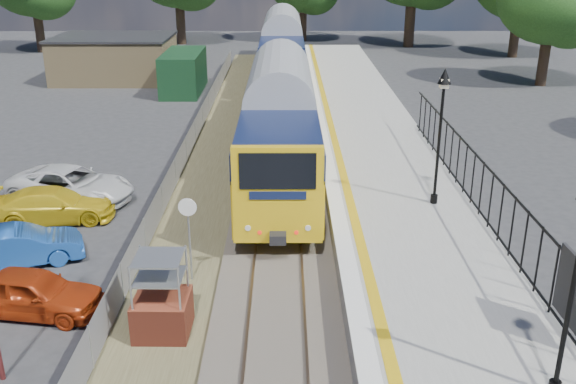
{
  "coord_description": "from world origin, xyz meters",
  "views": [
    {
      "loc": [
        0.24,
        -14.3,
        9.15
      ],
      "look_at": [
        0.31,
        4.2,
        2.0
      ],
      "focal_mm": 40.0,
      "sensor_mm": 36.0,
      "label": 1
    }
  ],
  "objects_px": {
    "brick_plinth": "(161,297)",
    "car_red": "(33,293)",
    "train": "(282,68)",
    "speed_sign": "(189,226)",
    "car_yellow": "(54,205)",
    "car_blue": "(20,246)",
    "car_white": "(71,185)",
    "victorian_lamp_north": "(442,105)"
  },
  "relations": [
    {
      "from": "brick_plinth",
      "to": "car_red",
      "type": "bearing_deg",
      "value": 164.9
    },
    {
      "from": "brick_plinth",
      "to": "car_red",
      "type": "xyz_separation_m",
      "value": [
        -3.58,
        0.97,
        -0.42
      ]
    },
    {
      "from": "train",
      "to": "speed_sign",
      "type": "height_order",
      "value": "train"
    },
    {
      "from": "car_red",
      "to": "car_yellow",
      "type": "height_order",
      "value": "car_red"
    },
    {
      "from": "car_blue",
      "to": "car_white",
      "type": "xyz_separation_m",
      "value": [
        -0.05,
        5.15,
        0.06
      ]
    },
    {
      "from": "car_blue",
      "to": "car_white",
      "type": "distance_m",
      "value": 5.15
    },
    {
      "from": "victorian_lamp_north",
      "to": "speed_sign",
      "type": "relative_size",
      "value": 1.77
    },
    {
      "from": "car_red",
      "to": "car_white",
      "type": "distance_m",
      "value": 8.08
    },
    {
      "from": "train",
      "to": "speed_sign",
      "type": "bearing_deg",
      "value": -96.63
    },
    {
      "from": "victorian_lamp_north",
      "to": "car_blue",
      "type": "height_order",
      "value": "victorian_lamp_north"
    },
    {
      "from": "train",
      "to": "car_white",
      "type": "height_order",
      "value": "train"
    },
    {
      "from": "brick_plinth",
      "to": "car_yellow",
      "type": "height_order",
      "value": "brick_plinth"
    },
    {
      "from": "train",
      "to": "car_red",
      "type": "relative_size",
      "value": 11.19
    },
    {
      "from": "car_blue",
      "to": "car_white",
      "type": "bearing_deg",
      "value": -20.53
    },
    {
      "from": "car_red",
      "to": "brick_plinth",
      "type": "bearing_deg",
      "value": -96.17
    },
    {
      "from": "victorian_lamp_north",
      "to": "car_blue",
      "type": "xyz_separation_m",
      "value": [
        -13.14,
        -2.74,
        -3.69
      ]
    },
    {
      "from": "victorian_lamp_north",
      "to": "car_yellow",
      "type": "relative_size",
      "value": 1.1
    },
    {
      "from": "car_white",
      "to": "speed_sign",
      "type": "bearing_deg",
      "value": -121.97
    },
    {
      "from": "victorian_lamp_north",
      "to": "car_blue",
      "type": "bearing_deg",
      "value": -168.23
    },
    {
      "from": "victorian_lamp_north",
      "to": "car_white",
      "type": "height_order",
      "value": "victorian_lamp_north"
    },
    {
      "from": "speed_sign",
      "to": "car_blue",
      "type": "relative_size",
      "value": 0.71
    },
    {
      "from": "speed_sign",
      "to": "brick_plinth",
      "type": "bearing_deg",
      "value": -95.02
    },
    {
      "from": "car_red",
      "to": "car_white",
      "type": "xyz_separation_m",
      "value": [
        -1.47,
        7.95,
        0.04
      ]
    },
    {
      "from": "car_red",
      "to": "car_blue",
      "type": "height_order",
      "value": "car_red"
    },
    {
      "from": "speed_sign",
      "to": "car_red",
      "type": "height_order",
      "value": "speed_sign"
    },
    {
      "from": "victorian_lamp_north",
      "to": "car_white",
      "type": "bearing_deg",
      "value": 169.65
    },
    {
      "from": "victorian_lamp_north",
      "to": "train",
      "type": "bearing_deg",
      "value": 106.69
    },
    {
      "from": "victorian_lamp_north",
      "to": "car_red",
      "type": "xyz_separation_m",
      "value": [
        -11.72,
        -5.54,
        -3.68
      ]
    },
    {
      "from": "brick_plinth",
      "to": "car_red",
      "type": "distance_m",
      "value": 3.74
    },
    {
      "from": "car_yellow",
      "to": "car_white",
      "type": "bearing_deg",
      "value": -9.37
    },
    {
      "from": "victorian_lamp_north",
      "to": "car_yellow",
      "type": "distance_m",
      "value": 13.75
    },
    {
      "from": "car_red",
      "to": "car_yellow",
      "type": "relative_size",
      "value": 0.88
    },
    {
      "from": "car_yellow",
      "to": "car_white",
      "type": "height_order",
      "value": "car_white"
    },
    {
      "from": "train",
      "to": "car_red",
      "type": "bearing_deg",
      "value": -105.46
    },
    {
      "from": "car_blue",
      "to": "car_yellow",
      "type": "xyz_separation_m",
      "value": [
        -0.1,
        3.32,
        0.0
      ]
    },
    {
      "from": "victorian_lamp_north",
      "to": "car_yellow",
      "type": "bearing_deg",
      "value": 177.5
    },
    {
      "from": "brick_plinth",
      "to": "car_white",
      "type": "relative_size",
      "value": 0.45
    },
    {
      "from": "car_blue",
      "to": "car_red",
      "type": "bearing_deg",
      "value": -174.27
    },
    {
      "from": "train",
      "to": "speed_sign",
      "type": "xyz_separation_m",
      "value": [
        -2.5,
        -21.5,
        -0.59
      ]
    },
    {
      "from": "speed_sign",
      "to": "car_blue",
      "type": "distance_m",
      "value": 5.57
    },
    {
      "from": "car_yellow",
      "to": "train",
      "type": "bearing_deg",
      "value": -32.75
    },
    {
      "from": "victorian_lamp_north",
      "to": "train",
      "type": "height_order",
      "value": "victorian_lamp_north"
    }
  ]
}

